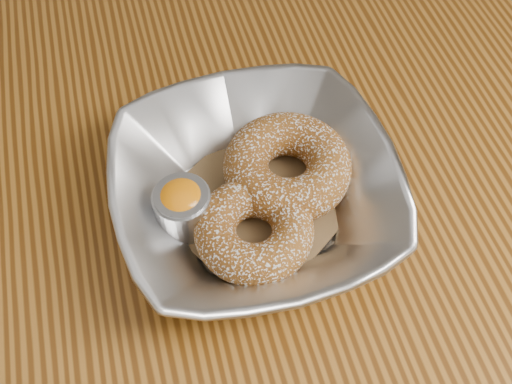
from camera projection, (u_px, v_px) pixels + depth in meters
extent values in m
cube|color=brown|center=(282.00, 190.00, 0.58)|extent=(1.20, 0.80, 0.04)
cube|color=#55300D|center=(492.00, 97.00, 1.16)|extent=(0.06, 0.06, 0.71)
imported|color=#B6B8BD|center=(256.00, 192.00, 0.52)|extent=(0.25, 0.25, 0.06)
cube|color=brown|center=(256.00, 205.00, 0.54)|extent=(0.20, 0.20, 0.00)
torus|color=brown|center=(287.00, 166.00, 0.54)|extent=(0.14, 0.14, 0.04)
torus|color=brown|center=(254.00, 230.00, 0.50)|extent=(0.11, 0.11, 0.04)
cylinder|color=#B6B8BD|center=(183.00, 209.00, 0.51)|extent=(0.05, 0.05, 0.04)
cylinder|color=gray|center=(183.00, 207.00, 0.51)|extent=(0.05, 0.05, 0.04)
ellipsoid|color=orange|center=(181.00, 200.00, 0.50)|extent=(0.04, 0.04, 0.03)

